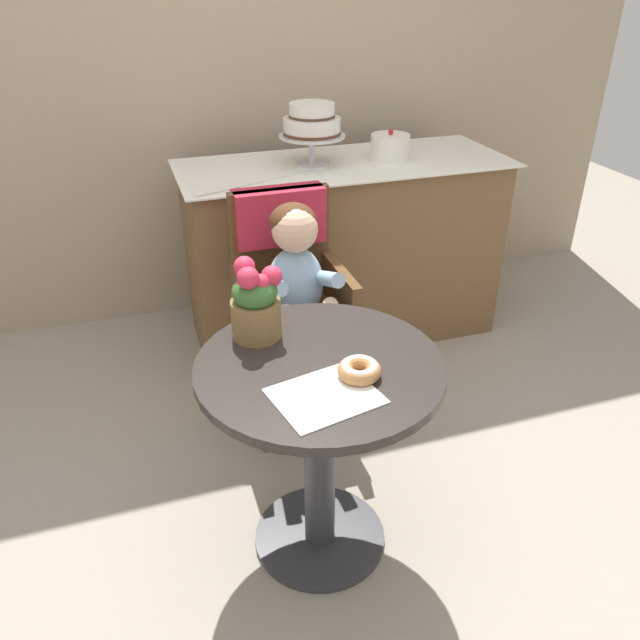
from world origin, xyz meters
name	(u,v)px	position (x,y,z in m)	size (l,w,h in m)	color
ground_plane	(320,538)	(0.00, 0.00, 0.00)	(8.00, 8.00, 0.00)	gray
back_wall	(199,49)	(0.00, 1.85, 1.35)	(4.80, 0.10, 2.70)	tan
cafe_table	(320,421)	(0.00, 0.00, 0.51)	(0.72, 0.72, 0.72)	#282321
wicker_chair	(287,272)	(0.11, 0.77, 0.64)	(0.42, 0.45, 0.95)	brown
seated_child	(298,280)	(0.11, 0.61, 0.68)	(0.27, 0.32, 0.73)	#8CADCC
paper_napkin	(325,396)	(-0.04, -0.16, 0.72)	(0.27, 0.22, 0.00)	white
donut_front	(359,369)	(0.08, -0.10, 0.75)	(0.12, 0.12, 0.05)	#AD7542
flower_vase	(255,302)	(-0.13, 0.20, 0.84)	(0.16, 0.15, 0.25)	brown
display_counter	(343,251)	(0.55, 1.30, 0.45)	(1.56, 0.62, 0.90)	brown
tiered_cake_stand	(312,124)	(0.39, 1.30, 1.08)	(0.30, 0.30, 0.28)	silver
round_layer_cake	(390,147)	(0.76, 1.27, 0.96)	(0.18, 0.18, 0.14)	white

